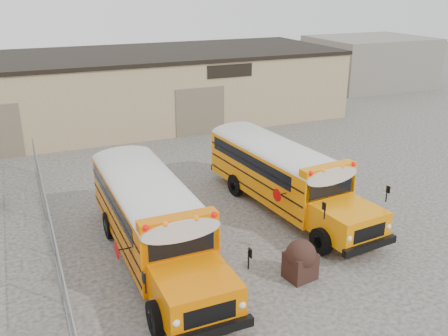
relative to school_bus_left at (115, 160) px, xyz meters
name	(u,v)px	position (x,y,z in m)	size (l,w,h in m)	color
ground	(245,263)	(2.83, -7.60, -1.66)	(120.00, 120.00, 0.00)	#312F2D
warehouse	(118,88)	(2.83, 12.39, 0.72)	(30.20, 10.20, 4.67)	tan
chainlink_fence	(52,234)	(-3.17, -4.60, -0.76)	(0.07, 18.07, 1.81)	gray
distant_building_right	(369,62)	(26.83, 16.40, 0.54)	(10.00, 8.00, 4.40)	gray
school_bus_left	(115,160)	(0.00, 0.00, 0.00)	(2.97, 9.82, 2.86)	orange
school_bus_right	(217,136)	(5.64, 1.76, -0.03)	(3.33, 9.79, 2.81)	orange
tarp_bundle	(301,259)	(4.06, -9.15, -0.96)	(1.03, 1.00, 1.36)	black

